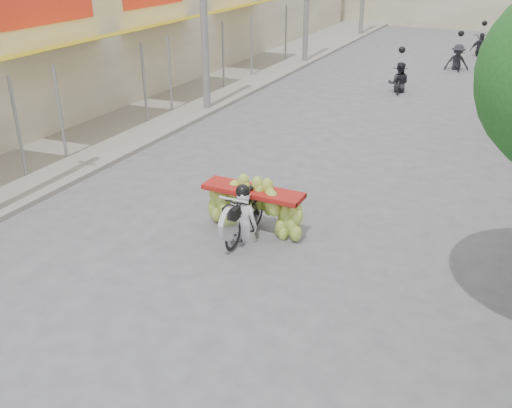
% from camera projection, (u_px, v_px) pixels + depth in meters
% --- Properties ---
extents(ground, '(120.00, 120.00, 0.00)m').
position_uv_depth(ground, '(100.00, 384.00, 7.63)').
color(ground, '#5C5C61').
rests_on(ground, ground).
extents(sidewalk_left, '(4.00, 60.00, 0.12)m').
position_uv_depth(sidewalk_left, '(211.00, 85.00, 22.57)').
color(sidewalk_left, gray).
rests_on(sidewalk_left, ground).
extents(shophouse_row_left, '(9.77, 40.00, 6.00)m').
position_uv_depth(shophouse_row_left, '(86.00, 4.00, 22.47)').
color(shophouse_row_left, '#C2B999').
rests_on(shophouse_row_left, ground).
extents(banana_motorbike, '(2.20, 1.84, 1.96)m').
position_uv_depth(banana_motorbike, '(248.00, 205.00, 11.13)').
color(banana_motorbike, black).
rests_on(banana_motorbike, ground).
extents(bg_motorbike_a, '(0.87, 1.54, 1.95)m').
position_uv_depth(bg_motorbike_a, '(400.00, 72.00, 21.56)').
color(bg_motorbike_a, black).
rests_on(bg_motorbike_a, ground).
extents(bg_motorbike_b, '(1.18, 1.56, 1.95)m').
position_uv_depth(bg_motorbike_b, '(459.00, 50.00, 25.05)').
color(bg_motorbike_b, black).
rests_on(bg_motorbike_b, ground).
extents(bg_motorbike_c, '(1.11, 1.84, 1.95)m').
position_uv_depth(bg_motorbike_c, '(482.00, 40.00, 27.97)').
color(bg_motorbike_c, black).
rests_on(bg_motorbike_c, ground).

